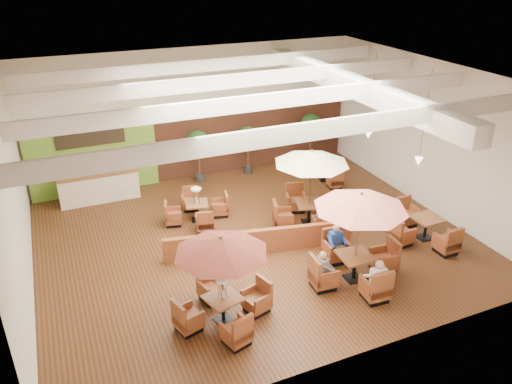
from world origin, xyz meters
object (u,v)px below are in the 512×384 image
booth_divider (260,241)px  topiary_2 (311,127)px  table_5 (324,173)px  topiary_1 (248,139)px  table_0 (222,264)px  diner_1 (336,240)px  diner_0 (377,276)px  diner_3 (324,216)px  table_4 (419,230)px  service_counter (99,187)px  topiary_0 (198,144)px  table_1 (359,222)px  table_2 (309,172)px  diner_4 (324,218)px  table_3 (197,210)px  diner_2 (324,266)px

booth_divider → topiary_2: bearing=61.4°
table_5 → topiary_1: size_ratio=1.09×
table_0 → diner_1: 4.52m
booth_divider → topiary_2: topiary_2 is taller
diner_0 → diner_3: size_ratio=1.02×
table_4 → diner_3: 3.23m
topiary_1 → topiary_2: bearing=0.0°
service_counter → topiary_0: (4.15, 0.20, 1.10)m
table_1 → table_2: table_1 is taller
table_0 → topiary_2: (7.44, 8.83, -0.04)m
topiary_1 → diner_3: topiary_1 is taller
diner_4 → diner_3: bearing=0.0°
service_counter → diner_1: (6.24, -7.35, 0.18)m
table_4 → table_5: 5.55m
service_counter → table_0: table_0 is taller
service_counter → table_5: (9.08, -1.82, -0.26)m
topiary_1 → booth_divider: bearing=-109.2°
service_counter → table_4: size_ratio=1.12×
table_0 → diner_3: 5.47m
topiary_0 → table_2: bearing=-64.3°
topiary_1 → diner_3: (0.27, -6.09, -0.81)m
table_1 → table_3: size_ratio=1.17×
table_5 → diner_1: bearing=-108.7°
table_4 → topiary_1: size_ratio=1.26×
service_counter → diner_2: bearing=-58.4°
booth_divider → diner_4: size_ratio=8.44×
table_1 → table_5: 7.36m
topiary_0 → topiary_2: topiary_2 is taller
table_5 → diner_4: size_ratio=3.17×
diner_1 → topiary_1: bearing=-90.0°
topiary_0 → table_4: bearing=-54.7°
table_5 → diner_1: diner_1 is taller
booth_divider → diner_2: bearing=-57.0°
topiary_1 → table_5: bearing=-36.9°
topiary_1 → diner_4: topiary_1 is taller
table_2 → table_4: 4.19m
service_counter → topiary_1: 6.47m
topiary_0 → service_counter: bearing=-177.2°
table_2 → table_0: bearing=-123.4°
table_5 → diner_4: diner_4 is taller
table_0 → diner_2: table_0 is taller
service_counter → diner_1: size_ratio=3.69×
diner_0 → diner_1: size_ratio=1.06×
topiary_1 → diner_4: bearing=-87.4°
diner_4 → table_5: bearing=68.2°
service_counter → diner_2: (5.18, -8.41, 0.16)m
topiary_1 → diner_1: bearing=-91.1°
booth_divider → diner_2: diner_2 is taller
table_3 → diner_4: (3.63, -2.83, 0.32)m
booth_divider → service_counter: bearing=136.9°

